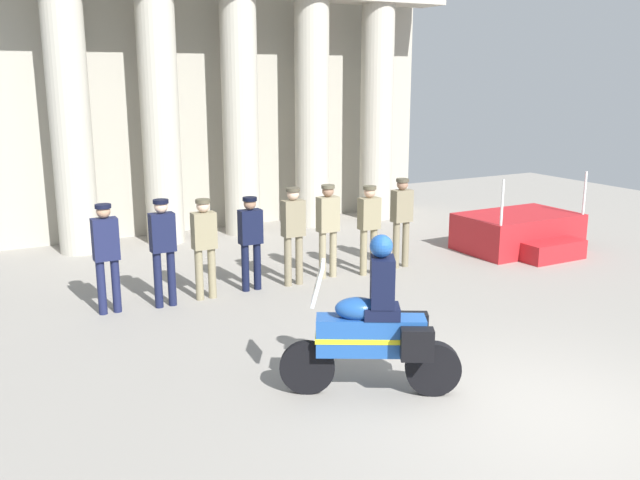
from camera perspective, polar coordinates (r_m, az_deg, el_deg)
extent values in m
plane|color=gray|center=(8.20, 17.33, -13.43)|extent=(28.00, 28.00, 0.00)
cube|color=#A49F91|center=(16.90, -7.88, 10.88)|extent=(10.60, 0.30, 5.79)
cylinder|color=#B2AD9E|center=(14.98, -19.72, 8.88)|extent=(0.81, 0.81, 5.25)
cylinder|color=#B2AD9E|center=(15.38, -12.92, 9.42)|extent=(0.81, 0.81, 5.25)
cylinder|color=#B2AD9E|center=(15.98, -6.53, 9.81)|extent=(0.81, 0.81, 5.25)
cylinder|color=#B2AD9E|center=(16.76, -0.66, 10.06)|extent=(0.81, 0.81, 5.25)
cylinder|color=#B2AD9E|center=(17.70, 4.65, 10.20)|extent=(0.81, 0.81, 5.25)
cube|color=#B21E23|center=(15.24, 15.84, 0.67)|extent=(2.43, 1.53, 0.76)
cube|color=#B21E23|center=(14.61, 18.56, -0.84)|extent=(1.34, 0.50, 0.38)
cylinder|color=silver|center=(13.82, 14.67, 2.98)|extent=(0.05, 0.05, 0.90)
cylinder|color=silver|center=(15.46, 20.82, 3.61)|extent=(0.05, 0.05, 0.90)
cylinder|color=#191E42|center=(11.22, -17.43, -3.73)|extent=(0.13, 0.13, 0.85)
cylinder|color=#191E42|center=(11.26, -16.33, -3.59)|extent=(0.13, 0.13, 0.85)
cube|color=#191E42|center=(11.05, -17.14, 0.07)|extent=(0.38, 0.22, 0.65)
sphere|color=tan|center=(10.96, -17.30, 2.25)|extent=(0.21, 0.21, 0.21)
cylinder|color=black|center=(10.95, -17.33, 2.65)|extent=(0.24, 0.24, 0.06)
cylinder|color=#141938|center=(11.30, -13.10, -3.20)|extent=(0.13, 0.13, 0.91)
cylinder|color=#141938|center=(11.36, -12.04, -3.06)|extent=(0.13, 0.13, 0.91)
cube|color=#141938|center=(11.14, -12.77, 0.62)|extent=(0.38, 0.22, 0.61)
sphere|color=beige|center=(11.06, -12.88, 2.69)|extent=(0.21, 0.21, 0.21)
cylinder|color=black|center=(11.04, -12.90, 3.09)|extent=(0.24, 0.24, 0.06)
cylinder|color=#847A5B|center=(11.55, -9.85, -2.81)|extent=(0.13, 0.13, 0.85)
cylinder|color=#847A5B|center=(11.62, -8.82, -2.67)|extent=(0.13, 0.13, 0.85)
cube|color=#847A5B|center=(11.41, -9.47, 0.77)|extent=(0.38, 0.22, 0.60)
sphere|color=beige|center=(11.33, -9.55, 2.76)|extent=(0.21, 0.21, 0.21)
cylinder|color=#4F4937|center=(11.31, -9.57, 3.16)|extent=(0.24, 0.24, 0.06)
cylinder|color=black|center=(11.91, -6.12, -2.27)|extent=(0.13, 0.13, 0.82)
cylinder|color=black|center=(11.99, -5.15, -2.13)|extent=(0.13, 0.13, 0.82)
cube|color=black|center=(11.78, -5.71, 1.08)|extent=(0.38, 0.22, 0.58)
sphere|color=#997056|center=(11.70, -5.76, 2.98)|extent=(0.21, 0.21, 0.21)
cylinder|color=black|center=(11.69, -5.77, 3.35)|extent=(0.24, 0.24, 0.06)
cylinder|color=#7A7056|center=(12.13, -2.64, -1.76)|extent=(0.13, 0.13, 0.88)
cylinder|color=#7A7056|center=(12.23, -1.72, -1.63)|extent=(0.13, 0.13, 0.88)
cube|color=#7A7056|center=(12.01, -2.21, 1.79)|extent=(0.38, 0.22, 0.63)
sphere|color=beige|center=(11.93, -2.23, 3.77)|extent=(0.21, 0.21, 0.21)
cylinder|color=#494334|center=(11.91, -2.23, 4.14)|extent=(0.24, 0.24, 0.06)
cylinder|color=gray|center=(12.58, 0.20, -1.25)|extent=(0.13, 0.13, 0.86)
cylinder|color=gray|center=(12.68, 1.07, -1.13)|extent=(0.13, 0.13, 0.86)
cube|color=gray|center=(12.46, 0.65, 2.12)|extent=(0.38, 0.22, 0.63)
sphere|color=#997056|center=(12.38, 0.66, 4.03)|extent=(0.21, 0.21, 0.21)
cylinder|color=brown|center=(12.37, 0.66, 4.39)|extent=(0.24, 0.24, 0.06)
cylinder|color=#847A5B|center=(12.79, 3.58, -1.02)|extent=(0.13, 0.13, 0.86)
cylinder|color=#847A5B|center=(12.91, 4.40, -0.90)|extent=(0.13, 0.13, 0.86)
cube|color=#847A5B|center=(12.69, 4.04, 2.18)|extent=(0.38, 0.22, 0.58)
sphere|color=tan|center=(12.62, 4.07, 3.93)|extent=(0.21, 0.21, 0.21)
cylinder|color=#4F4937|center=(12.61, 4.08, 4.29)|extent=(0.24, 0.24, 0.06)
cylinder|color=#7A7056|center=(13.32, 6.23, -0.42)|extent=(0.13, 0.13, 0.89)
cylinder|color=#7A7056|center=(13.44, 7.00, -0.31)|extent=(0.13, 0.13, 0.89)
cube|color=#7A7056|center=(13.22, 6.71, 2.79)|extent=(0.38, 0.22, 0.60)
sphere|color=#997056|center=(13.15, 6.75, 4.53)|extent=(0.21, 0.21, 0.21)
cylinder|color=#494334|center=(13.14, 6.76, 4.87)|extent=(0.24, 0.24, 0.06)
cylinder|color=black|center=(8.18, -1.05, -10.37)|extent=(0.60, 0.41, 0.64)
cylinder|color=black|center=(8.25, 9.23, -10.33)|extent=(0.62, 0.44, 0.64)
cube|color=#1E4C99|center=(8.03, 4.16, -7.78)|extent=(1.23, 0.90, 0.44)
ellipsoid|color=#1E4C99|center=(7.91, 3.11, -5.63)|extent=(0.61, 0.54, 0.26)
cube|color=yellow|center=(8.04, 4.16, -7.92)|extent=(1.26, 0.92, 0.06)
cube|color=silver|center=(7.82, -0.17, -3.53)|extent=(0.34, 0.43, 0.47)
cube|color=black|center=(7.83, 7.95, -8.45)|extent=(0.40, 0.34, 0.36)
cube|color=black|center=(8.31, 7.54, -7.12)|extent=(0.40, 0.34, 0.36)
cube|color=black|center=(7.94, 5.06, -5.83)|extent=(0.52, 0.49, 0.14)
cube|color=black|center=(7.83, 5.12, -3.41)|extent=(0.41, 0.44, 0.56)
sphere|color=#1E4C99|center=(7.72, 5.03, -0.50)|extent=(0.26, 0.26, 0.26)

